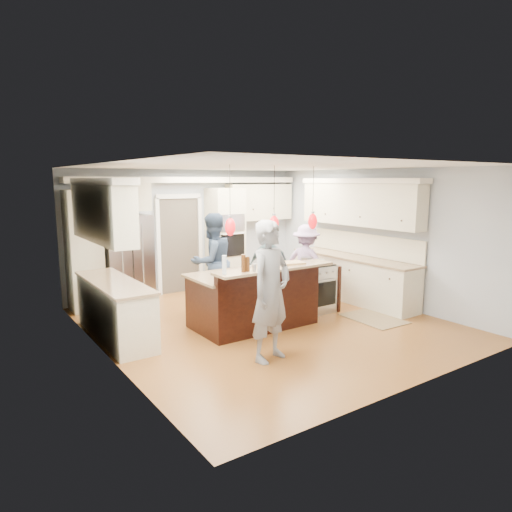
{
  "coord_description": "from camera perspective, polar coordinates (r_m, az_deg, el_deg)",
  "views": [
    {
      "loc": [
        -4.51,
        -6.2,
        2.48
      ],
      "look_at": [
        0.0,
        0.35,
        1.15
      ],
      "focal_mm": 32.0,
      "sensor_mm": 36.0,
      "label": 1
    }
  ],
  "objects": [
    {
      "name": "person_range_side",
      "position": [
        9.47,
        6.3,
        -0.84
      ],
      "size": [
        0.96,
        1.17,
        1.58
      ],
      "primitive_type": "imported",
      "rotation": [
        0.0,
        0.0,
        2.0
      ],
      "color": "#A988B7",
      "rests_on": "ground"
    },
    {
      "name": "water_bottle",
      "position": [
        6.64,
        -3.99,
        -1.12
      ],
      "size": [
        0.07,
        0.07,
        0.28
      ],
      "primitive_type": "cylinder",
      "rotation": [
        0.0,
        0.0,
        -0.08
      ],
      "color": "silver",
      "rests_on": "kitchen_island"
    },
    {
      "name": "beer_bottle_a",
      "position": [
        6.79,
        -1.58,
        -0.92
      ],
      "size": [
        0.08,
        0.08,
        0.27
      ],
      "primitive_type": "cylinder",
      "rotation": [
        0.0,
        0.0,
        0.32
      ],
      "color": "#3F210B",
      "rests_on": "kitchen_island"
    },
    {
      "name": "right_counter_run",
      "position": [
        9.62,
        12.25,
        0.77
      ],
      "size": [
        0.64,
        3.1,
        2.51
      ],
      "color": "beige",
      "rests_on": "ground"
    },
    {
      "name": "person_far_right",
      "position": [
        9.49,
        1.62,
        -1.16
      ],
      "size": [
        0.92,
        0.65,
        1.45
      ],
      "primitive_type": "imported",
      "rotation": [
        0.0,
        0.0,
        2.75
      ],
      "color": "#4A6368",
      "rests_on": "ground"
    },
    {
      "name": "person_far_left",
      "position": [
        8.75,
        -5.5,
        -0.74
      ],
      "size": [
        0.99,
        0.81,
        1.86
      ],
      "primitive_type": "imported",
      "rotation": [
        0.0,
        0.0,
        3.27
      ],
      "color": "#324461",
      "rests_on": "ground"
    },
    {
      "name": "kitchen_island",
      "position": [
        7.84,
        -0.34,
        -5.25
      ],
      "size": [
        2.1,
        1.46,
        1.12
      ],
      "color": "black",
      "rests_on": "ground"
    },
    {
      "name": "refrigerator",
      "position": [
        9.45,
        -15.81,
        -0.48
      ],
      "size": [
        0.9,
        0.7,
        1.8
      ],
      "primitive_type": "cube",
      "color": "#B7B7BC",
      "rests_on": "ground"
    },
    {
      "name": "island_range",
      "position": [
        8.75,
        7.05,
        -3.95
      ],
      "size": [
        0.82,
        0.71,
        0.92
      ],
      "color": "#B7B7BC",
      "rests_on": "ground"
    },
    {
      "name": "floor_rug",
      "position": [
        8.57,
        14.51,
        -7.59
      ],
      "size": [
        0.79,
        1.12,
        0.01
      ],
      "primitive_type": "cube",
      "rotation": [
        0.0,
        0.0,
        -0.04
      ],
      "color": "olive",
      "rests_on": "ground"
    },
    {
      "name": "beer_bottle_c",
      "position": [
        6.84,
        -1.28,
        -1.03
      ],
      "size": [
        0.07,
        0.07,
        0.22
      ],
      "primitive_type": "cylinder",
      "rotation": [
        0.0,
        0.0,
        -0.23
      ],
      "color": "#3F210B",
      "rests_on": "kitchen_island"
    },
    {
      "name": "cutting_board",
      "position": [
        7.5,
        4.41,
        -0.86
      ],
      "size": [
        0.46,
        0.37,
        0.03
      ],
      "primitive_type": "cube",
      "rotation": [
        0.0,
        0.0,
        -0.25
      ],
      "color": "tan",
      "rests_on": "kitchen_island"
    },
    {
      "name": "oven_column",
      "position": [
        10.39,
        -3.84,
        2.14
      ],
      "size": [
        0.72,
        0.69,
        2.3
      ],
      "color": "beige",
      "rests_on": "ground"
    },
    {
      "name": "drink_can",
      "position": [
        6.85,
        -0.2,
        -1.47
      ],
      "size": [
        0.08,
        0.08,
        0.11
      ],
      "primitive_type": "cylinder",
      "rotation": [
        0.0,
        0.0,
        -0.41
      ],
      "color": "#B7B7BC",
      "rests_on": "kitchen_island"
    },
    {
      "name": "left_cabinets",
      "position": [
        7.43,
        -17.78,
        -2.01
      ],
      "size": [
        0.64,
        2.3,
        2.51
      ],
      "color": "beige",
      "rests_on": "ground"
    },
    {
      "name": "room_shell",
      "position": [
        7.69,
        1.48,
        4.56
      ],
      "size": [
        5.54,
        6.04,
        2.72
      ],
      "color": "#B2BCC6",
      "rests_on": "ground"
    },
    {
      "name": "ground_plane",
      "position": [
        8.06,
        1.43,
        -8.44
      ],
      "size": [
        6.0,
        6.0,
        0.0
      ],
      "primitive_type": "plane",
      "color": "#A0662B",
      "rests_on": "ground"
    },
    {
      "name": "pendant_lights",
      "position": [
        7.14,
        2.27,
        4.05
      ],
      "size": [
        1.75,
        0.15,
        1.03
      ],
      "color": "black",
      "rests_on": "ground"
    },
    {
      "name": "pot_large",
      "position": [
        8.65,
        6.3,
        -0.54
      ],
      "size": [
        0.21,
        0.21,
        0.12
      ],
      "primitive_type": "cylinder",
      "color": "#B7B7BC",
      "rests_on": "island_range"
    },
    {
      "name": "person_bar_end",
      "position": [
        6.26,
        1.84,
        -4.42
      ],
      "size": [
        0.81,
        0.64,
        1.95
      ],
      "primitive_type": "imported",
      "rotation": [
        0.0,
        0.0,
        0.27
      ],
      "color": "gray",
      "rests_on": "ground"
    },
    {
      "name": "back_upper_cabinets",
      "position": [
        9.75,
        -11.76,
        4.54
      ],
      "size": [
        5.3,
        0.61,
        2.54
      ],
      "color": "beige",
      "rests_on": "ground"
    },
    {
      "name": "beer_bottle_b",
      "position": [
        6.84,
        -1.03,
        -1.02
      ],
      "size": [
        0.06,
        0.06,
        0.23
      ],
      "primitive_type": "cylinder",
      "rotation": [
        0.0,
        0.0,
        -0.16
      ],
      "color": "#3F210B",
      "rests_on": "kitchen_island"
    },
    {
      "name": "pot_small",
      "position": [
        8.62,
        7.94,
        -0.71
      ],
      "size": [
        0.18,
        0.18,
        0.09
      ],
      "primitive_type": "cylinder",
      "color": "#B7B7BC",
      "rests_on": "island_range"
    }
  ]
}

